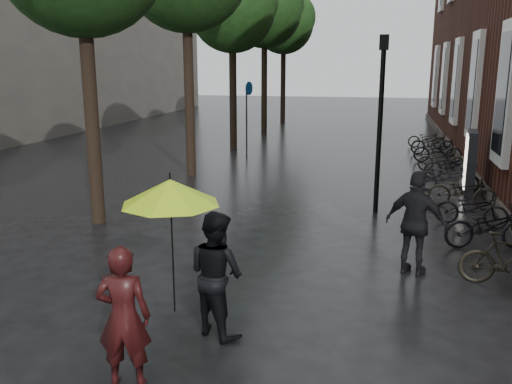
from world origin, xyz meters
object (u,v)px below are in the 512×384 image
(parked_bicycles, at_px, (449,171))
(ad_lightbox, at_px, (470,163))
(person_burgundy, at_px, (124,317))
(pedestrian_walking, at_px, (416,224))
(lamp_post, at_px, (381,107))
(person_black, at_px, (216,274))

(parked_bicycles, xyz_separation_m, ad_lightbox, (0.41, -1.14, 0.47))
(person_burgundy, height_order, parked_bicycles, person_burgundy)
(person_burgundy, height_order, pedestrian_walking, pedestrian_walking)
(person_burgundy, bearing_deg, parked_bicycles, -123.84)
(pedestrian_walking, relative_size, lamp_post, 0.43)
(parked_bicycles, bearing_deg, lamp_post, -119.86)
(parked_bicycles, bearing_deg, person_black, -111.37)
(person_burgundy, distance_m, pedestrian_walking, 5.60)
(ad_lightbox, distance_m, lamp_post, 4.12)
(lamp_post, bearing_deg, person_burgundy, -107.74)
(parked_bicycles, distance_m, ad_lightbox, 1.30)
(person_black, height_order, parked_bicycles, person_black)
(person_burgundy, distance_m, lamp_post, 9.16)
(person_burgundy, relative_size, parked_bicycles, 0.10)
(pedestrian_walking, xyz_separation_m, lamp_post, (-0.74, 4.15, 1.72))
(pedestrian_walking, height_order, parked_bicycles, pedestrian_walking)
(parked_bicycles, bearing_deg, pedestrian_walking, -100.33)
(pedestrian_walking, bearing_deg, lamp_post, -58.07)
(person_burgundy, relative_size, person_black, 0.98)
(person_black, relative_size, pedestrian_walking, 0.94)
(person_burgundy, relative_size, lamp_post, 0.39)
(person_burgundy, xyz_separation_m, pedestrian_walking, (3.47, 4.40, 0.08))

